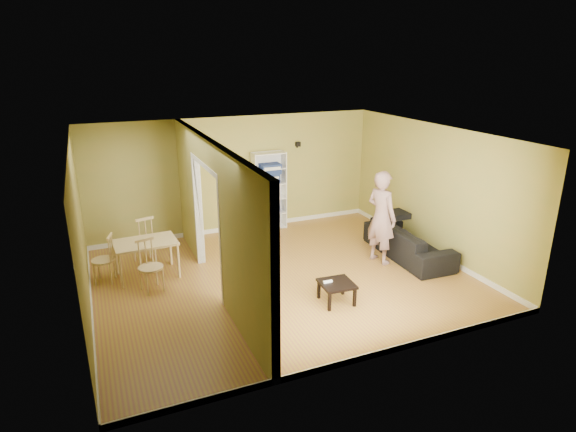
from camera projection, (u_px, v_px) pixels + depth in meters
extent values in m
plane|color=#A6842A|center=(282.00, 278.00, 8.78)|extent=(6.50, 6.50, 0.00)
plane|color=white|center=(282.00, 135.00, 7.94)|extent=(6.50, 6.50, 0.00)
plane|color=#AE9D47|center=(236.00, 175.00, 10.76)|extent=(6.50, 0.00, 6.50)
plane|color=#AE9D47|center=(366.00, 273.00, 5.96)|extent=(6.50, 0.00, 6.50)
plane|color=#AE9D47|center=(80.00, 236.00, 7.16)|extent=(0.00, 5.50, 5.50)
plane|color=#AE9D47|center=(433.00, 190.00, 9.56)|extent=(0.00, 5.50, 5.50)
cube|color=black|center=(298.00, 144.00, 11.07)|extent=(0.10, 0.10, 0.10)
imported|color=black|center=(409.00, 237.00, 9.58)|extent=(2.19, 1.01, 0.82)
imported|color=slate|center=(382.00, 209.00, 9.14)|extent=(0.91, 0.79, 2.14)
cube|color=white|center=(254.00, 193.00, 10.85)|extent=(0.02, 0.33, 1.80)
cube|color=white|center=(284.00, 189.00, 11.12)|extent=(0.02, 0.33, 1.80)
cube|color=white|center=(267.00, 189.00, 11.12)|extent=(0.76, 0.02, 1.80)
cube|color=white|center=(270.00, 227.00, 11.27)|extent=(0.72, 0.33, 0.02)
cube|color=white|center=(269.00, 213.00, 11.15)|extent=(0.72, 0.33, 0.02)
cube|color=white|center=(269.00, 198.00, 11.04)|extent=(0.72, 0.33, 0.02)
cube|color=white|center=(269.00, 184.00, 10.93)|extent=(0.72, 0.33, 0.02)
cube|color=white|center=(269.00, 169.00, 10.82)|extent=(0.72, 0.33, 0.02)
cube|color=white|center=(269.00, 153.00, 10.70)|extent=(0.72, 0.33, 0.02)
cube|color=#162648|center=(270.00, 208.00, 11.13)|extent=(0.39, 0.25, 0.20)
cube|color=navy|center=(269.00, 179.00, 10.89)|extent=(0.42, 0.28, 0.22)
cube|color=navy|center=(270.00, 168.00, 10.83)|extent=(0.46, 0.30, 0.23)
cube|color=black|center=(337.00, 284.00, 7.81)|extent=(0.53, 0.53, 0.04)
cube|color=black|center=(331.00, 302.00, 7.59)|extent=(0.04, 0.04, 0.31)
cube|color=black|center=(355.00, 297.00, 7.75)|extent=(0.04, 0.04, 0.31)
cube|color=black|center=(318.00, 290.00, 7.97)|extent=(0.04, 0.04, 0.31)
cube|color=black|center=(342.00, 285.00, 8.14)|extent=(0.04, 0.04, 0.31)
cube|color=white|center=(328.00, 282.00, 7.80)|extent=(0.15, 0.04, 0.03)
cube|color=#ECC78A|center=(145.00, 242.00, 8.64)|extent=(1.09, 0.72, 0.04)
cylinder|color=#ECC78A|center=(120.00, 271.00, 8.29)|extent=(0.05, 0.05, 0.64)
cylinder|color=#ECC78A|center=(178.00, 262.00, 8.66)|extent=(0.05, 0.05, 0.64)
cylinder|color=#ECC78A|center=(117.00, 258.00, 8.84)|extent=(0.05, 0.05, 0.64)
cylinder|color=#ECC78A|center=(172.00, 249.00, 9.21)|extent=(0.05, 0.05, 0.64)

